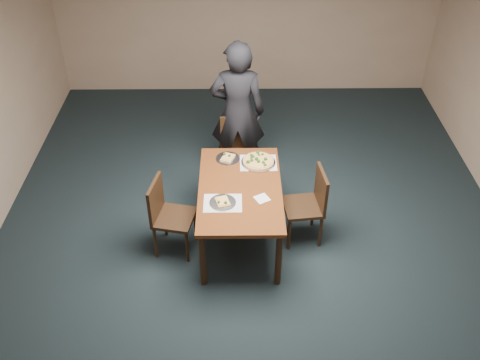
{
  "coord_description": "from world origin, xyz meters",
  "views": [
    {
      "loc": [
        -0.19,
        -4.17,
        4.35
      ],
      "look_at": [
        -0.14,
        0.35,
        0.85
      ],
      "focal_mm": 40.0,
      "sensor_mm": 36.0,
      "label": 1
    }
  ],
  "objects_px": {
    "dining_table": "(240,194)",
    "chair_far": "(238,148)",
    "slice_plate_far": "(228,158)",
    "pizza_pan": "(258,161)",
    "diner": "(238,113)",
    "chair_right": "(310,202)",
    "chair_left": "(167,213)",
    "slice_plate_near": "(223,202)"
  },
  "relations": [
    {
      "from": "chair_left",
      "to": "slice_plate_near",
      "type": "relative_size",
      "value": 3.25
    },
    {
      "from": "pizza_pan",
      "to": "slice_plate_near",
      "type": "bearing_deg",
      "value": -118.97
    },
    {
      "from": "chair_right",
      "to": "slice_plate_far",
      "type": "xyz_separation_m",
      "value": [
        -0.92,
        0.51,
        0.25
      ]
    },
    {
      "from": "diner",
      "to": "chair_far",
      "type": "bearing_deg",
      "value": 91.38
    },
    {
      "from": "dining_table",
      "to": "chair_right",
      "type": "xyz_separation_m",
      "value": [
        0.78,
        0.03,
        -0.14
      ]
    },
    {
      "from": "chair_far",
      "to": "slice_plate_near",
      "type": "distance_m",
      "value": 1.4
    },
    {
      "from": "chair_right",
      "to": "diner",
      "type": "relative_size",
      "value": 0.48
    },
    {
      "from": "chair_right",
      "to": "slice_plate_near",
      "type": "bearing_deg",
      "value": -79.93
    },
    {
      "from": "chair_left",
      "to": "chair_right",
      "type": "relative_size",
      "value": 1.0
    },
    {
      "from": "slice_plate_near",
      "to": "pizza_pan",
      "type": "bearing_deg",
      "value": 61.03
    },
    {
      "from": "diner",
      "to": "pizza_pan",
      "type": "distance_m",
      "value": 0.85
    },
    {
      "from": "dining_table",
      "to": "pizza_pan",
      "type": "relative_size",
      "value": 3.81
    },
    {
      "from": "dining_table",
      "to": "chair_left",
      "type": "relative_size",
      "value": 1.65
    },
    {
      "from": "chair_far",
      "to": "dining_table",
      "type": "bearing_deg",
      "value": -94.51
    },
    {
      "from": "dining_table",
      "to": "chair_left",
      "type": "xyz_separation_m",
      "value": [
        -0.8,
        -0.14,
        -0.14
      ]
    },
    {
      "from": "dining_table",
      "to": "slice_plate_far",
      "type": "relative_size",
      "value": 5.36
    },
    {
      "from": "chair_far",
      "to": "slice_plate_far",
      "type": "bearing_deg",
      "value": -107.12
    },
    {
      "from": "chair_right",
      "to": "pizza_pan",
      "type": "distance_m",
      "value": 0.76
    },
    {
      "from": "chair_left",
      "to": "pizza_pan",
      "type": "bearing_deg",
      "value": -48.27
    },
    {
      "from": "slice_plate_near",
      "to": "chair_left",
      "type": "bearing_deg",
      "value": 168.38
    },
    {
      "from": "chair_right",
      "to": "slice_plate_near",
      "type": "xyz_separation_m",
      "value": [
        -0.97,
        -0.29,
        0.25
      ]
    },
    {
      "from": "diner",
      "to": "pizza_pan",
      "type": "xyz_separation_m",
      "value": [
        0.23,
        -0.8,
        -0.17
      ]
    },
    {
      "from": "dining_table",
      "to": "chair_far",
      "type": "relative_size",
      "value": 1.65
    },
    {
      "from": "diner",
      "to": "slice_plate_far",
      "type": "relative_size",
      "value": 6.75
    },
    {
      "from": "slice_plate_far",
      "to": "diner",
      "type": "bearing_deg",
      "value": 80.62
    },
    {
      "from": "slice_plate_far",
      "to": "dining_table",
      "type": "bearing_deg",
      "value": -75.57
    },
    {
      "from": "slice_plate_far",
      "to": "pizza_pan",
      "type": "bearing_deg",
      "value": -13.0
    },
    {
      "from": "chair_far",
      "to": "pizza_pan",
      "type": "xyz_separation_m",
      "value": [
        0.23,
        -0.65,
        0.26
      ]
    },
    {
      "from": "dining_table",
      "to": "chair_left",
      "type": "distance_m",
      "value": 0.82
    },
    {
      "from": "chair_left",
      "to": "pizza_pan",
      "type": "xyz_separation_m",
      "value": [
        1.01,
        0.59,
        0.26
      ]
    },
    {
      "from": "chair_left",
      "to": "diner",
      "type": "distance_m",
      "value": 1.65
    },
    {
      "from": "diner",
      "to": "slice_plate_near",
      "type": "height_order",
      "value": "diner"
    },
    {
      "from": "pizza_pan",
      "to": "dining_table",
      "type": "bearing_deg",
      "value": -115.3
    },
    {
      "from": "chair_right",
      "to": "chair_far",
      "type": "bearing_deg",
      "value": -150.06
    },
    {
      "from": "diner",
      "to": "slice_plate_far",
      "type": "xyz_separation_m",
      "value": [
        -0.12,
        -0.72,
        -0.18
      ]
    },
    {
      "from": "chair_far",
      "to": "slice_plate_far",
      "type": "distance_m",
      "value": 0.64
    },
    {
      "from": "pizza_pan",
      "to": "chair_far",
      "type": "bearing_deg",
      "value": 109.52
    },
    {
      "from": "dining_table",
      "to": "chair_far",
      "type": "height_order",
      "value": "chair_far"
    },
    {
      "from": "chair_right",
      "to": "pizza_pan",
      "type": "relative_size",
      "value": 2.31
    },
    {
      "from": "diner",
      "to": "slice_plate_near",
      "type": "distance_m",
      "value": 1.54
    },
    {
      "from": "chair_right",
      "to": "pizza_pan",
      "type": "height_order",
      "value": "chair_right"
    },
    {
      "from": "chair_right",
      "to": "chair_left",
      "type": "bearing_deg",
      "value": -90.74
    }
  ]
}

